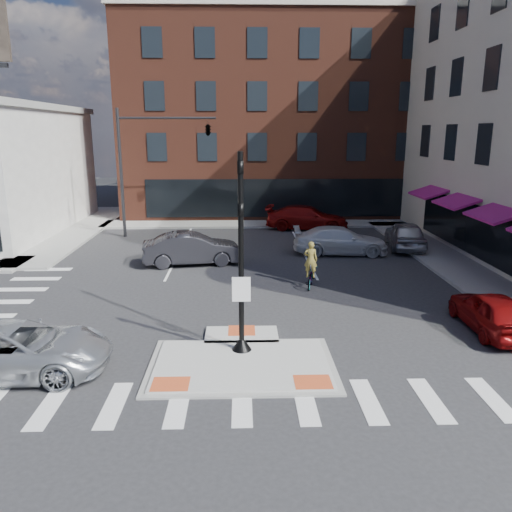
{
  "coord_description": "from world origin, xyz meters",
  "views": [
    {
      "loc": [
        0.02,
        -13.77,
        6.66
      ],
      "look_at": [
        0.57,
        4.7,
        2.0
      ],
      "focal_mm": 35.0,
      "sensor_mm": 36.0,
      "label": 1
    }
  ],
  "objects_px": {
    "red_sedan": "(492,312)",
    "bg_car_red": "(307,218)",
    "bg_car_silver": "(405,235)",
    "silver_suv": "(14,349)",
    "cyclist": "(310,272)",
    "white_pickup": "(340,241)",
    "bg_car_dark": "(192,249)"
  },
  "relations": [
    {
      "from": "bg_car_silver",
      "to": "bg_car_red",
      "type": "bearing_deg",
      "value": -41.05
    },
    {
      "from": "red_sedan",
      "to": "bg_car_dark",
      "type": "height_order",
      "value": "bg_car_dark"
    },
    {
      "from": "white_pickup",
      "to": "cyclist",
      "type": "distance_m",
      "value": 6.49
    },
    {
      "from": "red_sedan",
      "to": "bg_car_silver",
      "type": "relative_size",
      "value": 0.87
    },
    {
      "from": "cyclist",
      "to": "bg_car_red",
      "type": "bearing_deg",
      "value": -83.79
    },
    {
      "from": "bg_car_silver",
      "to": "silver_suv",
      "type": "bearing_deg",
      "value": 52.07
    },
    {
      "from": "silver_suv",
      "to": "white_pickup",
      "type": "relative_size",
      "value": 1.03
    },
    {
      "from": "white_pickup",
      "to": "cyclist",
      "type": "bearing_deg",
      "value": 160.51
    },
    {
      "from": "silver_suv",
      "to": "white_pickup",
      "type": "height_order",
      "value": "white_pickup"
    },
    {
      "from": "bg_car_red",
      "to": "silver_suv",
      "type": "bearing_deg",
      "value": 163.04
    },
    {
      "from": "silver_suv",
      "to": "white_pickup",
      "type": "xyz_separation_m",
      "value": [
        11.84,
        13.72,
        0.01
      ]
    },
    {
      "from": "red_sedan",
      "to": "bg_car_silver",
      "type": "bearing_deg",
      "value": -93.98
    },
    {
      "from": "silver_suv",
      "to": "red_sedan",
      "type": "height_order",
      "value": "silver_suv"
    },
    {
      "from": "bg_car_red",
      "to": "bg_car_silver",
      "type": "bearing_deg",
      "value": -129.15
    },
    {
      "from": "red_sedan",
      "to": "bg_car_red",
      "type": "xyz_separation_m",
      "value": [
        -3.96,
        18.18,
        0.12
      ]
    },
    {
      "from": "silver_suv",
      "to": "cyclist",
      "type": "height_order",
      "value": "cyclist"
    },
    {
      "from": "bg_car_silver",
      "to": "cyclist",
      "type": "relative_size",
      "value": 2.29
    },
    {
      "from": "red_sedan",
      "to": "white_pickup",
      "type": "bearing_deg",
      "value": -74.11
    },
    {
      "from": "silver_suv",
      "to": "bg_car_silver",
      "type": "relative_size",
      "value": 1.13
    },
    {
      "from": "bg_car_dark",
      "to": "red_sedan",
      "type": "bearing_deg",
      "value": -138.08
    },
    {
      "from": "bg_car_dark",
      "to": "white_pickup",
      "type": "bearing_deg",
      "value": -84.43
    },
    {
      "from": "bg_car_red",
      "to": "cyclist",
      "type": "height_order",
      "value": "cyclist"
    },
    {
      "from": "silver_suv",
      "to": "bg_car_red",
      "type": "bearing_deg",
      "value": -28.45
    },
    {
      "from": "bg_car_dark",
      "to": "bg_car_red",
      "type": "bearing_deg",
      "value": -46.29
    },
    {
      "from": "silver_suv",
      "to": "white_pickup",
      "type": "distance_m",
      "value": 18.12
    },
    {
      "from": "red_sedan",
      "to": "white_pickup",
      "type": "relative_size",
      "value": 0.79
    },
    {
      "from": "red_sedan",
      "to": "bg_car_dark",
      "type": "xyz_separation_m",
      "value": [
        -11.0,
        9.09,
        0.12
      ]
    },
    {
      "from": "cyclist",
      "to": "white_pickup",
      "type": "bearing_deg",
      "value": -99.53
    },
    {
      "from": "bg_car_silver",
      "to": "bg_car_red",
      "type": "relative_size",
      "value": 0.84
    },
    {
      "from": "red_sedan",
      "to": "bg_car_red",
      "type": "bearing_deg",
      "value": -77.05
    },
    {
      "from": "white_pickup",
      "to": "bg_car_silver",
      "type": "bearing_deg",
      "value": -70.3
    },
    {
      "from": "bg_car_dark",
      "to": "bg_car_red",
      "type": "height_order",
      "value": "bg_car_dark"
    }
  ]
}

